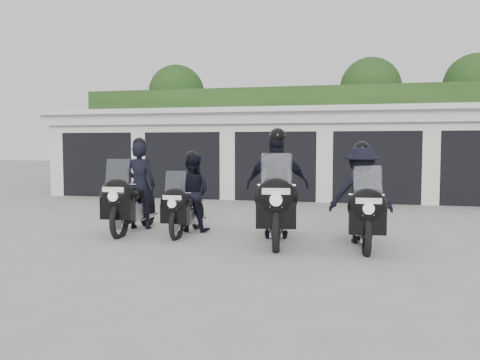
% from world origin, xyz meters
% --- Properties ---
extents(ground, '(80.00, 80.00, 0.00)m').
position_xyz_m(ground, '(0.00, 0.00, 0.00)').
color(ground, '#9C9C97').
rests_on(ground, ground).
extents(garage_block, '(16.40, 6.80, 2.96)m').
position_xyz_m(garage_block, '(-0.00, 8.06, 1.42)').
color(garage_block, silver).
rests_on(garage_block, ground).
extents(background_vegetation, '(20.00, 3.90, 5.80)m').
position_xyz_m(background_vegetation, '(0.37, 12.92, 2.77)').
color(background_vegetation, '#1D3814').
rests_on(background_vegetation, ground).
extents(police_bike_a, '(0.76, 2.30, 2.00)m').
position_xyz_m(police_bike_a, '(-1.90, -0.74, 0.79)').
color(police_bike_a, black).
rests_on(police_bike_a, ground).
extents(police_bike_b, '(0.78, 1.97, 1.71)m').
position_xyz_m(police_bike_b, '(-0.73, -0.65, 0.72)').
color(police_bike_b, black).
rests_on(police_bike_b, ground).
extents(police_bike_c, '(1.27, 2.48, 2.17)m').
position_xyz_m(police_bike_c, '(1.14, -1.04, 0.92)').
color(police_bike_c, black).
rests_on(police_bike_c, ground).
extents(police_bike_d, '(1.20, 2.19, 1.91)m').
position_xyz_m(police_bike_d, '(2.69, -1.12, 0.81)').
color(police_bike_d, black).
rests_on(police_bike_d, ground).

